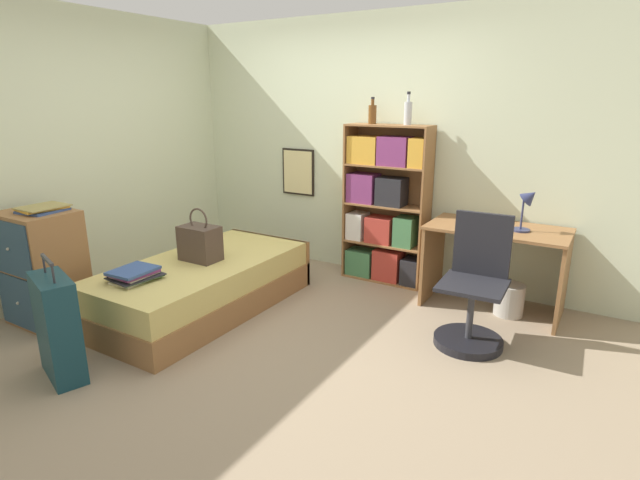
% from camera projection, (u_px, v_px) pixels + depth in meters
% --- Properties ---
extents(ground_plane, '(14.00, 14.00, 0.00)m').
position_uv_depth(ground_plane, '(259.00, 324.00, 4.12)').
color(ground_plane, gray).
extents(wall_back, '(10.00, 0.09, 2.60)m').
position_uv_depth(wall_back, '(356.00, 148.00, 5.16)').
color(wall_back, beige).
rests_on(wall_back, ground_plane).
extents(wall_left, '(0.06, 10.00, 2.60)m').
position_uv_depth(wall_left, '(90.00, 152.00, 4.74)').
color(wall_left, beige).
rests_on(wall_left, ground_plane).
extents(bed, '(0.97, 1.97, 0.44)m').
position_uv_depth(bed, '(204.00, 285.00, 4.38)').
color(bed, olive).
rests_on(bed, ground_plane).
extents(handbag, '(0.34, 0.22, 0.46)m').
position_uv_depth(handbag, '(200.00, 243.00, 4.30)').
color(handbag, '#47382D').
rests_on(handbag, bed).
extents(book_stack_on_bed, '(0.33, 0.39, 0.09)m').
position_uv_depth(book_stack_on_bed, '(135.00, 274.00, 3.85)').
color(book_stack_on_bed, beige).
rests_on(book_stack_on_bed, bed).
extents(suitcase, '(0.49, 0.33, 0.83)m').
position_uv_depth(suitcase, '(58.00, 328.00, 3.28)').
color(suitcase, '#143842').
rests_on(suitcase, ground_plane).
extents(dresser, '(0.58, 0.49, 0.94)m').
position_uv_depth(dresser, '(43.00, 268.00, 4.07)').
color(dresser, olive).
rests_on(dresser, ground_plane).
extents(magazine_pile_on_dresser, '(0.32, 0.35, 0.04)m').
position_uv_depth(magazine_pile_on_dresser, '(42.00, 209.00, 3.94)').
color(magazine_pile_on_dresser, '#334C84').
rests_on(magazine_pile_on_dresser, dresser).
extents(bookcase, '(0.84, 0.29, 1.56)m').
position_uv_depth(bookcase, '(384.00, 209.00, 4.94)').
color(bookcase, olive).
rests_on(bookcase, ground_plane).
extents(bottle_green, '(0.08, 0.08, 0.25)m').
position_uv_depth(bottle_green, '(372.00, 114.00, 4.77)').
color(bottle_green, brown).
rests_on(bottle_green, bookcase).
extents(bottle_brown, '(0.07, 0.07, 0.30)m').
position_uv_depth(bottle_brown, '(408.00, 112.00, 4.59)').
color(bottle_brown, '#B7BCC1').
rests_on(bottle_brown, bookcase).
extents(desk, '(1.15, 0.63, 0.74)m').
position_uv_depth(desk, '(496.00, 253.00, 4.31)').
color(desk, olive).
rests_on(desk, ground_plane).
extents(desk_lamp, '(0.20, 0.15, 0.38)m').
position_uv_depth(desk_lamp, '(528.00, 203.00, 4.05)').
color(desk_lamp, navy).
rests_on(desk_lamp, desk).
extents(desk_chair, '(0.51, 0.51, 0.98)m').
position_uv_depth(desk_chair, '(473.00, 304.00, 3.75)').
color(desk_chair, black).
rests_on(desk_chair, ground_plane).
extents(waste_bin, '(0.25, 0.25, 0.27)m').
position_uv_depth(waste_bin, '(509.00, 300.00, 4.28)').
color(waste_bin, '#B7B2A8').
rests_on(waste_bin, ground_plane).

